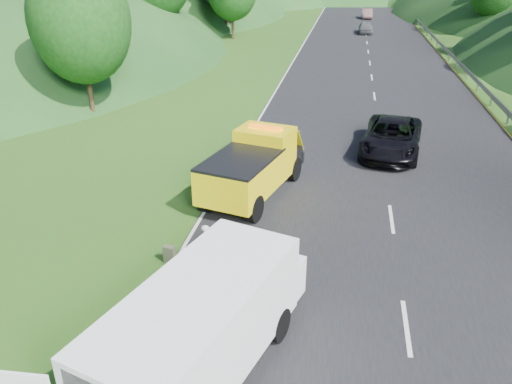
% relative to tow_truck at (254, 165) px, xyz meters
% --- Properties ---
extents(ground, '(320.00, 320.00, 0.00)m').
position_rel_tow_truck_xyz_m(ground, '(2.36, -5.25, -1.25)').
color(ground, '#38661E').
rests_on(ground, ground).
extents(road_surface, '(14.00, 200.00, 0.02)m').
position_rel_tow_truck_xyz_m(road_surface, '(5.36, 34.75, -1.24)').
color(road_surface, black).
rests_on(road_surface, ground).
extents(guardrail, '(0.06, 140.00, 1.52)m').
position_rel_tow_truck_xyz_m(guardrail, '(12.66, 47.25, -1.25)').
color(guardrail, gray).
rests_on(guardrail, ground).
extents(tree_line_left, '(14.00, 140.00, 14.00)m').
position_rel_tow_truck_xyz_m(tree_line_left, '(-16.64, 54.75, -1.25)').
color(tree_line_left, '#245C1B').
rests_on(tree_line_left, ground).
extents(tow_truck, '(3.57, 6.32, 2.57)m').
position_rel_tow_truck_xyz_m(tow_truck, '(0.00, 0.00, 0.00)').
color(tow_truck, black).
rests_on(tow_truck, ground).
extents(white_van, '(4.90, 7.55, 2.48)m').
position_rel_tow_truck_xyz_m(white_van, '(0.65, -9.63, 0.15)').
color(white_van, black).
rests_on(white_van, ground).
extents(woman, '(0.41, 0.54, 1.46)m').
position_rel_tow_truck_xyz_m(woman, '(-0.43, -5.45, -1.25)').
color(woman, white).
rests_on(woman, ground).
extents(child, '(0.54, 0.54, 0.88)m').
position_rel_tow_truck_xyz_m(child, '(0.30, -5.41, -1.25)').
color(child, tan).
rests_on(child, ground).
extents(worker, '(1.22, 0.84, 1.74)m').
position_rel_tow_truck_xyz_m(worker, '(0.72, -9.84, -1.25)').
color(worker, black).
rests_on(worker, ground).
extents(suitcase, '(0.39, 0.26, 0.58)m').
position_rel_tow_truck_xyz_m(suitcase, '(-1.69, -5.40, -0.97)').
color(suitcase, '#4F503C').
rests_on(suitcase, ground).
extents(passing_suv, '(3.47, 6.09, 1.60)m').
position_rel_tow_truck_xyz_m(passing_suv, '(5.72, 5.78, -1.25)').
color(passing_suv, black).
rests_on(passing_suv, ground).
extents(dist_car_a, '(1.71, 4.24, 1.45)m').
position_rel_tow_truck_xyz_m(dist_car_a, '(5.30, 48.16, -1.25)').
color(dist_car_a, '#4B4D50').
rests_on(dist_car_a, ground).
extents(dist_car_b, '(1.48, 4.23, 1.39)m').
position_rel_tow_truck_xyz_m(dist_car_b, '(5.86, 65.12, -1.25)').
color(dist_car_b, brown).
rests_on(dist_car_b, ground).
extents(dist_car_c, '(1.98, 4.87, 1.41)m').
position_rel_tow_truck_xyz_m(dist_car_c, '(4.24, 88.95, -1.25)').
color(dist_car_c, '#8D4661').
rests_on(dist_car_c, ground).
extents(dist_car_d, '(1.71, 4.24, 1.45)m').
position_rel_tow_truck_xyz_m(dist_car_d, '(8.09, 96.30, -1.25)').
color(dist_car_d, '#504745').
rests_on(dist_car_d, ground).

